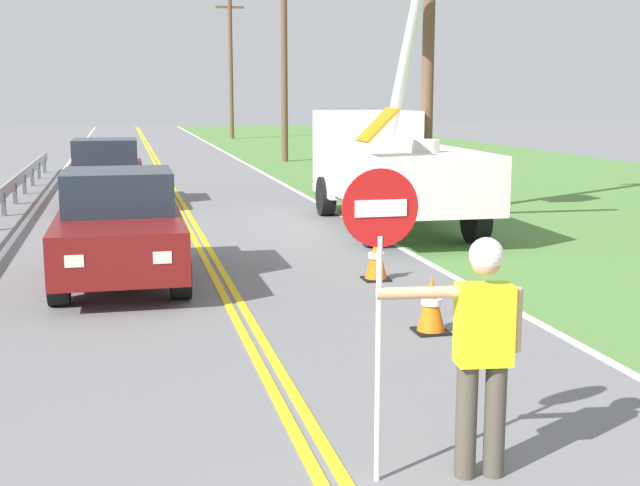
# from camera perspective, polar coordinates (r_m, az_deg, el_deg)

# --- Properties ---
(grass_verge_right) EXTENTS (16.00, 110.00, 0.01)m
(grass_verge_right) POSITION_cam_1_polar(r_m,az_deg,el_deg) (26.13, 16.79, 3.37)
(grass_verge_right) COLOR #517F3D
(grass_verge_right) RESTS_ON ground
(centerline_yellow_left) EXTENTS (0.11, 110.00, 0.01)m
(centerline_yellow_left) POSITION_cam_1_polar(r_m,az_deg,el_deg) (22.69, -9.77, 2.70)
(centerline_yellow_left) COLOR yellow
(centerline_yellow_left) RESTS_ON ground
(centerline_yellow_right) EXTENTS (0.11, 110.00, 0.01)m
(centerline_yellow_right) POSITION_cam_1_polar(r_m,az_deg,el_deg) (22.70, -9.31, 2.72)
(centerline_yellow_right) COLOR yellow
(centerline_yellow_right) RESTS_ON ground
(edge_line_right) EXTENTS (0.12, 110.00, 0.01)m
(edge_line_right) POSITION_cam_1_polar(r_m,az_deg,el_deg) (23.20, -0.63, 3.01)
(edge_line_right) COLOR silver
(edge_line_right) RESTS_ON ground
(edge_line_left) EXTENTS (0.12, 110.00, 0.01)m
(edge_line_left) POSITION_cam_1_polar(r_m,az_deg,el_deg) (22.75, -18.63, 2.34)
(edge_line_left) COLOR silver
(edge_line_left) RESTS_ON ground
(flagger_worker) EXTENTS (1.08, 0.29, 1.83)m
(flagger_worker) POSITION_cam_1_polar(r_m,az_deg,el_deg) (6.33, 10.90, -6.61)
(flagger_worker) COLOR #474238
(flagger_worker) RESTS_ON ground
(stop_sign_paddle) EXTENTS (0.56, 0.04, 2.33)m
(stop_sign_paddle) POSITION_cam_1_polar(r_m,az_deg,el_deg) (6.00, 4.06, -0.86)
(stop_sign_paddle) COLOR silver
(stop_sign_paddle) RESTS_ON ground
(utility_bucket_truck) EXTENTS (2.83, 6.87, 5.89)m
(utility_bucket_truck) POSITION_cam_1_polar(r_m,az_deg,el_deg) (18.48, 4.68, 5.61)
(utility_bucket_truck) COLOR white
(utility_bucket_truck) RESTS_ON ground
(oncoming_sedan_nearest) EXTENTS (1.94, 4.12, 1.70)m
(oncoming_sedan_nearest) POSITION_cam_1_polar(r_m,az_deg,el_deg) (13.18, -13.42, 0.99)
(oncoming_sedan_nearest) COLOR maroon
(oncoming_sedan_nearest) RESTS_ON ground
(oncoming_sedan_second) EXTENTS (1.96, 4.13, 1.70)m
(oncoming_sedan_second) POSITION_cam_1_polar(r_m,az_deg,el_deg) (22.58, -14.29, 4.62)
(oncoming_sedan_second) COLOR maroon
(oncoming_sedan_second) RESTS_ON ground
(utility_pole_near) EXTENTS (1.80, 0.28, 8.87)m
(utility_pole_near) POSITION_cam_1_polar(r_m,az_deg,el_deg) (20.02, 7.39, 15.05)
(utility_pole_near) COLOR brown
(utility_pole_near) RESTS_ON ground
(utility_pole_mid) EXTENTS (1.80, 0.28, 8.78)m
(utility_pole_mid) POSITION_cam_1_polar(r_m,az_deg,el_deg) (36.34, -2.44, 12.75)
(utility_pole_mid) COLOR brown
(utility_pole_mid) RESTS_ON ground
(utility_pole_far) EXTENTS (1.80, 0.28, 8.92)m
(utility_pole_far) POSITION_cam_1_polar(r_m,az_deg,el_deg) (55.58, -6.06, 11.83)
(utility_pole_far) COLOR brown
(utility_pole_far) RESTS_ON ground
(traffic_cone_lead) EXTENTS (0.40, 0.40, 0.70)m
(traffic_cone_lead) POSITION_cam_1_polar(r_m,az_deg,el_deg) (10.24, 7.55, -4.21)
(traffic_cone_lead) COLOR orange
(traffic_cone_lead) RESTS_ON ground
(traffic_cone_mid) EXTENTS (0.40, 0.40, 0.70)m
(traffic_cone_mid) POSITION_cam_1_polar(r_m,az_deg,el_deg) (13.05, 3.82, -1.06)
(traffic_cone_mid) COLOR orange
(traffic_cone_mid) RESTS_ON ground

